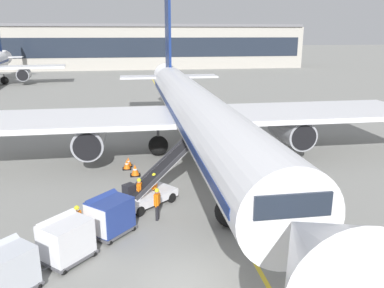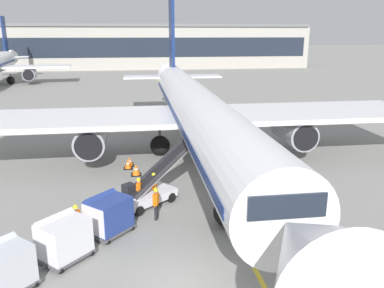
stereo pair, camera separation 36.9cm
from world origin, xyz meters
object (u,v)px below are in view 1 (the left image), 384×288
ground_crew_by_loader (78,220)px  safety_cone_engine_keepout (127,164)px  baggage_cart_lead (109,215)px  ground_crew_by_carts (139,191)px  baggage_cart_second (65,239)px  safety_cone_wingtip (128,162)px  ground_crew_wingwalker (154,185)px  parked_airplane (193,110)px  baggage_cart_third (4,270)px  ground_crew_marshaller (157,202)px  belt_loader (150,189)px  safety_cone_nose_mark (135,170)px

ground_crew_by_loader → safety_cone_engine_keepout: bearing=77.2°
baggage_cart_lead → ground_crew_by_loader: bearing=-165.1°
baggage_cart_lead → ground_crew_by_carts: baggage_cart_lead is taller
baggage_cart_second → safety_cone_wingtip: 12.26m
ground_crew_by_loader → safety_cone_wingtip: size_ratio=2.64×
ground_crew_wingwalker → safety_cone_engine_keepout: bearing=104.8°
parked_airplane → ground_crew_by_carts: parked_airplane is taller
baggage_cart_third → safety_cone_engine_keepout: bearing=71.7°
baggage_cart_second → ground_crew_marshaller: (4.08, 3.13, -0.00)m
belt_loader → parked_airplane: bearing=65.0°
ground_crew_by_carts → ground_crew_wingwalker: size_ratio=1.00×
baggage_cart_lead → ground_crew_by_carts: size_ratio=1.46×
baggage_cart_second → safety_cone_engine_keepout: size_ratio=3.63×
baggage_cart_lead → safety_cone_engine_keepout: bearing=85.1°
belt_loader → safety_cone_wingtip: 6.90m
parked_airplane → ground_crew_wingwalker: bearing=-114.0°
ground_crew_marshaller → ground_crew_wingwalker: size_ratio=1.00×
parked_airplane → baggage_cart_third: (-9.50, -15.29, -2.74)m
baggage_cart_lead → ground_crew_wingwalker: bearing=54.9°
ground_crew_marshaller → safety_cone_wingtip: ground_crew_marshaller is taller
baggage_cart_lead → ground_crew_wingwalker: (2.37, 3.37, -0.00)m
ground_crew_marshaller → ground_crew_wingwalker: 2.28m
parked_airplane → safety_cone_engine_keepout: bearing=-158.6°
safety_cone_engine_keepout → safety_cone_wingtip: (0.11, 0.61, -0.02)m
baggage_cart_lead → baggage_cart_second: (-1.72, -2.03, 0.00)m
baggage_cart_second → safety_cone_engine_keepout: (2.52, 11.34, -0.66)m
parked_airplane → safety_cone_wingtip: size_ratio=67.48×
ground_crew_by_carts → safety_cone_engine_keepout: 6.69m
parked_airplane → safety_cone_wingtip: bearing=-164.4°
baggage_cart_second → ground_crew_marshaller: baggage_cart_second is taller
baggage_cart_third → safety_cone_wingtip: bearing=72.0°
safety_cone_nose_mark → baggage_cart_second: bearing=-107.2°
belt_loader → baggage_cart_lead: belt_loader is taller
baggage_cart_third → ground_crew_wingwalker: (5.97, 7.34, -0.00)m
ground_crew_by_carts → ground_crew_wingwalker: 1.10m
baggage_cart_third → ground_crew_by_loader: bearing=58.6°
belt_loader → safety_cone_nose_mark: (-0.75, 4.74, -0.50)m
ground_crew_wingwalker → safety_cone_wingtip: bearing=102.6°
baggage_cart_third → safety_cone_wingtip: (4.51, 13.90, -0.68)m
safety_cone_engine_keepout → baggage_cart_second: bearing=-102.5°
parked_airplane → baggage_cart_third: parked_airplane is taller
safety_cone_nose_mark → baggage_cart_third: bearing=-112.7°
ground_crew_by_loader → safety_cone_nose_mark: ground_crew_by_loader is taller
baggage_cart_third → safety_cone_engine_keepout: baggage_cart_third is taller
ground_crew_by_loader → ground_crew_marshaller: (3.76, 1.47, 0.00)m
baggage_cart_lead → baggage_cart_third: (-3.60, -3.97, 0.00)m
baggage_cart_lead → baggage_cart_third: bearing=-132.2°
belt_loader → baggage_cart_third: size_ratio=1.91×
belt_loader → ground_crew_by_carts: belt_loader is taller
baggage_cart_second → baggage_cart_third: same height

